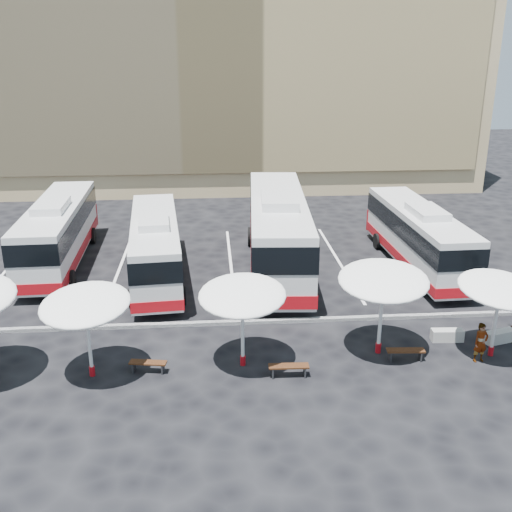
{
  "coord_description": "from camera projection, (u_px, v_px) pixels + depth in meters",
  "views": [
    {
      "loc": [
        -1.03,
        -22.84,
        11.41
      ],
      "look_at": [
        1.0,
        3.0,
        2.2
      ],
      "focal_mm": 42.0,
      "sensor_mm": 36.0,
      "label": 1
    }
  ],
  "objects": [
    {
      "name": "ground",
      "position": [
        238.0,
        329.0,
        25.35
      ],
      "size": [
        120.0,
        120.0,
        0.0
      ],
      "primitive_type": "plane",
      "color": "black",
      "rests_on": "ground"
    },
    {
      "name": "sandstone_building",
      "position": [
        218.0,
        29.0,
        51.06
      ],
      "size": [
        42.0,
        18.25,
        29.6
      ],
      "color": "tan",
      "rests_on": "ground"
    },
    {
      "name": "curb_divider",
      "position": [
        237.0,
        322.0,
        25.79
      ],
      "size": [
        34.0,
        0.25,
        0.15
      ],
      "primitive_type": "cube",
      "color": "black",
      "rests_on": "ground"
    },
    {
      "name": "bay_lines",
      "position": [
        231.0,
        264.0,
        32.86
      ],
      "size": [
        24.15,
        12.0,
        0.01
      ],
      "color": "white",
      "rests_on": "ground"
    },
    {
      "name": "bus_0",
      "position": [
        58.0,
        230.0,
        32.38
      ],
      "size": [
        2.99,
        11.7,
        3.69
      ],
      "rotation": [
        0.0,
        0.0,
        0.03
      ],
      "color": "silver",
      "rests_on": "ground"
    },
    {
      "name": "bus_1",
      "position": [
        155.0,
        245.0,
        30.35
      ],
      "size": [
        3.25,
        11.08,
        3.47
      ],
      "rotation": [
        0.0,
        0.0,
        0.09
      ],
      "color": "silver",
      "rests_on": "ground"
    },
    {
      "name": "bus_2",
      "position": [
        278.0,
        229.0,
        31.51
      ],
      "size": [
        3.82,
        13.71,
        4.3
      ],
      "rotation": [
        0.0,
        0.0,
        -0.07
      ],
      "color": "silver",
      "rests_on": "ground"
    },
    {
      "name": "bus_3",
      "position": [
        418.0,
        235.0,
        31.85
      ],
      "size": [
        2.82,
        11.16,
        3.52
      ],
      "rotation": [
        0.0,
        0.0,
        0.03
      ],
      "color": "silver",
      "rests_on": "ground"
    },
    {
      "name": "sunshade_1",
      "position": [
        85.0,
        305.0,
        20.86
      ],
      "size": [
        3.85,
        3.88,
        3.32
      ],
      "rotation": [
        0.0,
        0.0,
        -0.24
      ],
      "color": "silver",
      "rests_on": "ground"
    },
    {
      "name": "sunshade_2",
      "position": [
        242.0,
        295.0,
        21.57
      ],
      "size": [
        3.78,
        3.81,
        3.35
      ],
      "rotation": [
        0.0,
        0.0,
        -0.2
      ],
      "color": "silver",
      "rests_on": "ground"
    },
    {
      "name": "sunshade_3",
      "position": [
        383.0,
        281.0,
        22.43
      ],
      "size": [
        4.1,
        4.13,
        3.57
      ],
      "rotation": [
        0.0,
        0.0,
        -0.23
      ],
      "color": "silver",
      "rests_on": "ground"
    },
    {
      "name": "sunshade_4",
      "position": [
        500.0,
        289.0,
        22.3
      ],
      "size": [
        3.88,
        3.91,
        3.26
      ],
      "rotation": [
        0.0,
        0.0,
        0.29
      ],
      "color": "silver",
      "rests_on": "ground"
    },
    {
      "name": "wood_bench_1",
      "position": [
        148.0,
        364.0,
        21.94
      ],
      "size": [
        1.41,
        0.58,
        0.42
      ],
      "rotation": [
        0.0,
        0.0,
        -0.16
      ],
      "color": "black",
      "rests_on": "ground"
    },
    {
      "name": "wood_bench_2",
      "position": [
        289.0,
        368.0,
        21.64
      ],
      "size": [
        1.47,
        0.43,
        0.45
      ],
      "rotation": [
        0.0,
        0.0,
        -0.03
      ],
      "color": "black",
      "rests_on": "ground"
    },
    {
      "name": "wood_bench_3",
      "position": [
        405.0,
        352.0,
        22.76
      ],
      "size": [
        1.46,
        0.49,
        0.44
      ],
      "rotation": [
        0.0,
        0.0,
        -0.07
      ],
      "color": "black",
      "rests_on": "ground"
    },
    {
      "name": "conc_bench_0",
      "position": [
        447.0,
        335.0,
        24.3
      ],
      "size": [
        1.3,
        0.5,
        0.48
      ],
      "primitive_type": "cube",
      "rotation": [
        0.0,
        0.0,
        -0.06
      ],
      "color": "#979791",
      "rests_on": "ground"
    },
    {
      "name": "conc_bench_1",
      "position": [
        500.0,
        337.0,
        24.17
      ],
      "size": [
        1.37,
        0.77,
        0.49
      ],
      "primitive_type": "cube",
      "rotation": [
        0.0,
        0.0,
        0.27
      ],
      "color": "#979791",
      "rests_on": "ground"
    },
    {
      "name": "passenger_0",
      "position": [
        481.0,
        342.0,
        22.55
      ],
      "size": [
        0.63,
        0.47,
        1.57
      ],
      "primitive_type": "imported",
      "rotation": [
        0.0,
        0.0,
        0.18
      ],
      "color": "black",
      "rests_on": "ground"
    }
  ]
}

